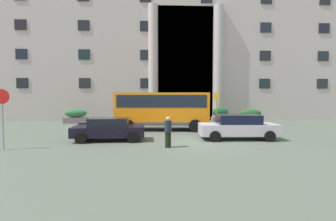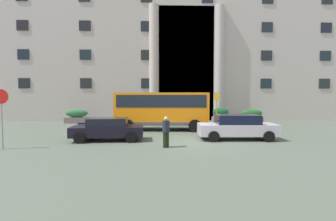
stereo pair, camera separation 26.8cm
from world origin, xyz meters
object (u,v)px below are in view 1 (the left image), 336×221
at_px(parked_sedan_second, 238,127).
at_px(pedestrian_woman_dark_dress, 168,132).
at_px(hedge_planter_entrance_left, 251,116).
at_px(hedge_planter_east, 76,116).
at_px(scooter_by_planter, 85,129).
at_px(stop_sign_side_street, 2,107).
at_px(white_taxi_kerbside, 109,129).
at_px(bus_stop_sign, 216,106).
at_px(hedge_planter_west, 220,115).
at_px(orange_minibus, 162,108).

bearing_deg(parked_sedan_second, pedestrian_woman_dark_dress, -150.86).
xyz_separation_m(parked_sedan_second, pedestrian_woman_dark_dress, (-4.24, -2.24, 0.02)).
height_order(hedge_planter_entrance_left, hedge_planter_east, hedge_planter_east).
xyz_separation_m(hedge_planter_entrance_left, parked_sedan_second, (-4.26, -9.41, 0.11)).
bearing_deg(pedestrian_woman_dark_dress, scooter_by_planter, 98.12).
relative_size(hedge_planter_entrance_left, stop_sign_side_street, 0.73).
distance_m(white_taxi_kerbside, pedestrian_woman_dark_dress, 3.93).
bearing_deg(scooter_by_planter, bus_stop_sign, 23.46).
bearing_deg(hedge_planter_west, hedge_planter_east, 178.96).
xyz_separation_m(hedge_planter_east, stop_sign_side_street, (0.39, -12.07, 1.37)).
distance_m(orange_minibus, hedge_planter_west, 7.55).
height_order(hedge_planter_west, parked_sedan_second, hedge_planter_west).
relative_size(hedge_planter_east, pedestrian_woman_dark_dress, 1.41).
bearing_deg(hedge_planter_west, hedge_planter_entrance_left, 1.55).
height_order(hedge_planter_east, stop_sign_side_street, stop_sign_side_street).
bearing_deg(hedge_planter_entrance_left, orange_minibus, -149.88).
xyz_separation_m(white_taxi_kerbside, pedestrian_woman_dark_dress, (3.31, -2.12, 0.09)).
height_order(bus_stop_sign, hedge_planter_west, bus_stop_sign).
xyz_separation_m(bus_stop_sign, hedge_planter_west, (1.06, 2.97, -1.03)).
bearing_deg(scooter_by_planter, hedge_planter_west, 33.35).
xyz_separation_m(hedge_planter_west, pedestrian_woman_dark_dress, (-5.48, -11.56, 0.05)).
distance_m(hedge_planter_entrance_left, parked_sedan_second, 10.33).
bearing_deg(orange_minibus, bus_stop_sign, 27.01).
height_order(hedge_planter_entrance_left, stop_sign_side_street, stop_sign_side_street).
relative_size(hedge_planter_east, white_taxi_kerbside, 0.52).
distance_m(hedge_planter_entrance_left, hedge_planter_east, 16.73).
bearing_deg(scooter_by_planter, pedestrian_woman_dark_dress, -39.58).
bearing_deg(scooter_by_planter, parked_sedan_second, -12.62).
relative_size(hedge_planter_entrance_left, scooter_by_planter, 1.10).
distance_m(hedge_planter_entrance_left, hedge_planter_west, 3.03).
bearing_deg(parked_sedan_second, stop_sign_side_street, -167.05).
bearing_deg(pedestrian_woman_dark_dress, bus_stop_sign, 19.04).
bearing_deg(pedestrian_woman_dark_dress, hedge_planter_west, 20.88).
bearing_deg(pedestrian_woman_dark_dress, stop_sign_side_street, 138.08).
height_order(parked_sedan_second, scooter_by_planter, parked_sedan_second).
bearing_deg(white_taxi_kerbside, hedge_planter_entrance_left, 35.52).
height_order(orange_minibus, scooter_by_planter, orange_minibus).
distance_m(orange_minibus, stop_sign_side_street, 10.32).
bearing_deg(pedestrian_woman_dark_dress, hedge_planter_entrance_left, 10.10).
distance_m(hedge_planter_entrance_left, scooter_by_planter, 15.67).
height_order(hedge_planter_east, white_taxi_kerbside, hedge_planter_east).
bearing_deg(bus_stop_sign, pedestrian_woman_dark_dress, -117.19).
distance_m(hedge_planter_west, pedestrian_woman_dark_dress, 12.80).
relative_size(parked_sedan_second, scooter_by_planter, 2.36).
xyz_separation_m(bus_stop_sign, hedge_planter_entrance_left, (4.08, 3.05, -1.11)).
bearing_deg(bus_stop_sign, white_taxi_kerbside, -140.03).
height_order(bus_stop_sign, parked_sedan_second, bus_stop_sign).
xyz_separation_m(orange_minibus, pedestrian_woman_dark_dress, (0.15, -6.63, -0.91)).
bearing_deg(hedge_planter_entrance_left, stop_sign_side_street, -143.94).
height_order(hedge_planter_entrance_left, pedestrian_woman_dark_dress, pedestrian_woman_dark_dress).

